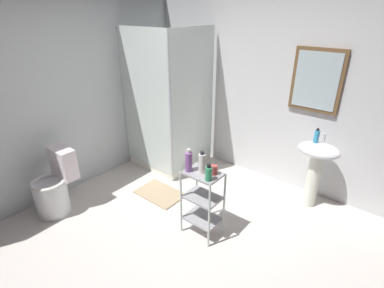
# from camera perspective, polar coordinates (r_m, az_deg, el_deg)

# --- Properties ---
(ground_plane) EXTENTS (4.20, 4.20, 0.02)m
(ground_plane) POSITION_cam_1_polar(r_m,az_deg,el_deg) (3.15, -2.79, -19.29)
(ground_plane) COLOR silver
(wall_back) EXTENTS (4.20, 0.14, 2.50)m
(wall_back) POSITION_cam_1_polar(r_m,az_deg,el_deg) (3.93, 15.39, 10.46)
(wall_back) COLOR silver
(wall_back) RESTS_ON ground_plane
(wall_left) EXTENTS (0.10, 4.20, 2.50)m
(wall_left) POSITION_cam_1_polar(r_m,az_deg,el_deg) (3.87, -24.44, 8.86)
(wall_left) COLOR silver
(wall_left) RESTS_ON ground_plane
(shower_stall) EXTENTS (0.92, 0.92, 2.00)m
(shower_stall) POSITION_cam_1_polar(r_m,az_deg,el_deg) (4.30, -4.33, 1.43)
(shower_stall) COLOR white
(shower_stall) RESTS_ON ground_plane
(pedestal_sink) EXTENTS (0.46, 0.37, 0.81)m
(pedestal_sink) POSITION_cam_1_polar(r_m,az_deg,el_deg) (3.63, 23.35, -3.45)
(pedestal_sink) COLOR white
(pedestal_sink) RESTS_ON ground_plane
(sink_faucet) EXTENTS (0.03, 0.03, 0.10)m
(sink_faucet) POSITION_cam_1_polar(r_m,az_deg,el_deg) (3.62, 24.66, 1.19)
(sink_faucet) COLOR silver
(sink_faucet) RESTS_ON pedestal_sink
(toilet) EXTENTS (0.37, 0.49, 0.76)m
(toilet) POSITION_cam_1_polar(r_m,az_deg,el_deg) (3.73, -25.51, -7.79)
(toilet) COLOR white
(toilet) RESTS_ON ground_plane
(storage_cart) EXTENTS (0.38, 0.28, 0.74)m
(storage_cart) POSITION_cam_1_polar(r_m,az_deg,el_deg) (3.00, 2.09, -10.68)
(storage_cart) COLOR silver
(storage_cart) RESTS_ON ground_plane
(hand_soap_bottle) EXTENTS (0.06, 0.06, 0.17)m
(hand_soap_bottle) POSITION_cam_1_polar(r_m,az_deg,el_deg) (3.55, 23.40, 1.43)
(hand_soap_bottle) COLOR #389ED1
(hand_soap_bottle) RESTS_ON pedestal_sink
(lotion_bottle_white) EXTENTS (0.07, 0.07, 0.23)m
(lotion_bottle_white) POSITION_cam_1_polar(r_m,az_deg,el_deg) (2.79, 1.99, -3.73)
(lotion_bottle_white) COLOR white
(lotion_bottle_white) RESTS_ON storage_cart
(body_wash_bottle_green) EXTENTS (0.07, 0.07, 0.17)m
(body_wash_bottle_green) POSITION_cam_1_polar(r_m,az_deg,el_deg) (2.69, 3.31, -5.80)
(body_wash_bottle_green) COLOR #309662
(body_wash_bottle_green) RESTS_ON storage_cart
(conditioner_bottle_purple) EXTENTS (0.07, 0.07, 0.24)m
(conditioner_bottle_purple) POSITION_cam_1_polar(r_m,az_deg,el_deg) (2.81, -0.67, -3.46)
(conditioner_bottle_purple) COLOR #8D56A2
(conditioner_bottle_purple) RESTS_ON storage_cart
(rinse_cup) EXTENTS (0.07, 0.07, 0.09)m
(rinse_cup) POSITION_cam_1_polar(r_m,az_deg,el_deg) (2.79, 4.39, -5.12)
(rinse_cup) COLOR #B24742
(rinse_cup) RESTS_ON storage_cart
(bath_mat) EXTENTS (0.60, 0.40, 0.02)m
(bath_mat) POSITION_cam_1_polar(r_m,az_deg,el_deg) (3.84, -6.37, -9.67)
(bath_mat) COLOR tan
(bath_mat) RESTS_ON ground_plane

